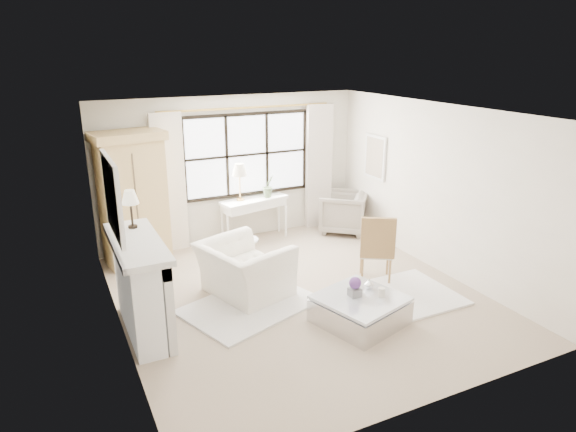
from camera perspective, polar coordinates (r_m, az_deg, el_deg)
name	(u,v)px	position (r m, az deg, el deg)	size (l,w,h in m)	color
floor	(299,296)	(7.71, 1.19, -8.85)	(5.50, 5.50, 0.00)	tan
ceiling	(300,112)	(6.91, 1.34, 11.51)	(5.50, 5.50, 0.00)	white
wall_back	(232,169)	(9.63, -6.25, 5.20)	(5.00, 5.00, 0.00)	beige
wall_front	(432,288)	(5.08, 15.71, -7.70)	(5.00, 5.00, 0.00)	beige
wall_left	(114,237)	(6.50, -18.76, -2.18)	(5.50, 5.50, 0.00)	silver
wall_right	(438,189)	(8.58, 16.30, 2.94)	(5.50, 5.50, 0.00)	white
window_pane	(247,155)	(9.67, -4.58, 6.81)	(2.40, 0.02, 1.50)	silver
window_frame	(247,155)	(9.66, -4.56, 6.80)	(2.50, 0.04, 1.50)	black
curtain_rod	(247,108)	(9.48, -4.58, 11.91)	(0.04, 0.04, 3.30)	#AA853B
curtain_left	(170,184)	(9.25, -13.03, 3.54)	(0.55, 0.10, 2.47)	silver
curtain_right	(319,167)	(10.30, 3.45, 5.48)	(0.55, 0.10, 2.47)	beige
fireplace	(139,286)	(6.79, -16.26, -7.47)	(0.58, 1.66, 1.26)	silver
mirror_frame	(112,197)	(6.36, -18.94, 2.00)	(0.05, 1.15, 0.95)	silver
mirror_glass	(115,197)	(6.36, -18.67, 2.04)	(0.02, 1.00, 0.80)	#B5BBC1
art_frame	(375,157)	(9.81, 9.66, 6.48)	(0.04, 0.62, 0.82)	silver
art_canvas	(374,157)	(9.79, 9.57, 6.47)	(0.01, 0.52, 0.72)	#BCAA92
mantel_lamp	(130,199)	(6.91, -17.15, 1.84)	(0.22, 0.22, 0.51)	black
armoire	(133,198)	(8.84, -16.84, 1.91)	(1.22, 0.87, 2.24)	#D9B572
console_table	(254,219)	(9.79, -3.77, -0.30)	(1.36, 0.71, 0.80)	white
console_lamp	(239,171)	(9.45, -5.42, 5.01)	(0.28, 0.28, 0.69)	#B2843E
orchid_plant	(268,186)	(9.71, -2.19, 3.36)	(0.24, 0.19, 0.43)	#5D754E
side_table	(247,249)	(8.54, -4.62, -3.66)	(0.40, 0.40, 0.51)	silver
rug_left	(250,305)	(7.43, -4.24, -9.88)	(1.80, 1.27, 0.03)	silver
rug_right	(397,297)	(7.80, 11.98, -8.81)	(1.75, 1.31, 0.03)	white
club_armchair	(244,270)	(7.61, -4.88, -5.95)	(1.22, 1.07, 0.80)	white
wingback_chair	(344,212)	(10.21, 6.21, 0.44)	(0.86, 0.88, 0.80)	gray
french_chair	(376,261)	(8.20, 9.70, -5.00)	(0.66, 0.66, 1.08)	olive
coffee_table	(360,310)	(7.01, 7.99, -10.31)	(1.24, 1.24, 0.38)	silver
planter_box	(355,292)	(6.90, 7.42, -8.40)	(0.15, 0.15, 0.11)	slate
planter_flowers	(355,283)	(6.84, 7.47, -7.38)	(0.16, 0.16, 0.16)	#593078
pillar_candle	(381,292)	(6.94, 10.34, -8.32)	(0.09, 0.09, 0.12)	beige
coffee_vase	(369,284)	(7.12, 9.01, -7.45)	(0.13, 0.13, 0.14)	silver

